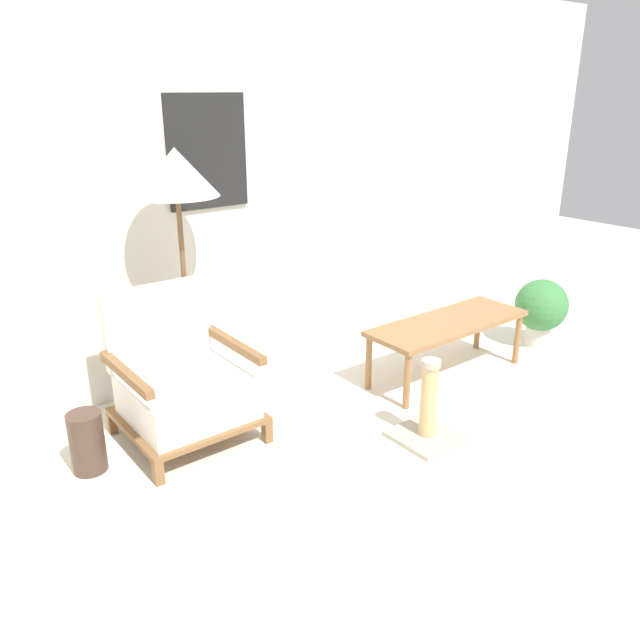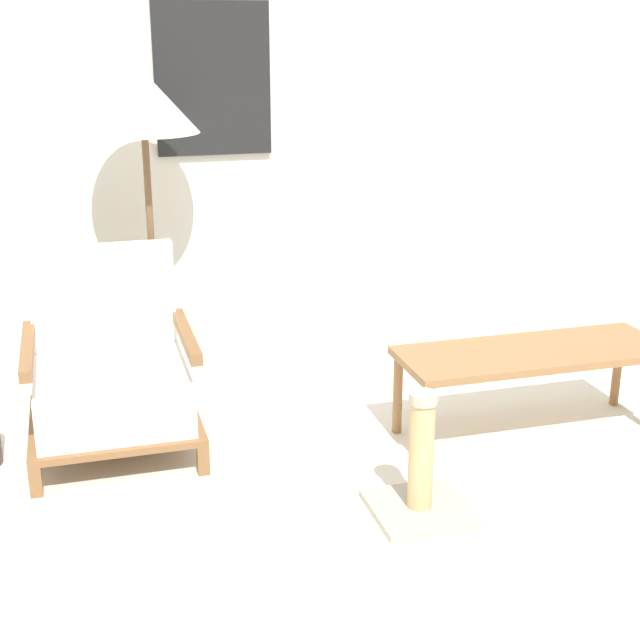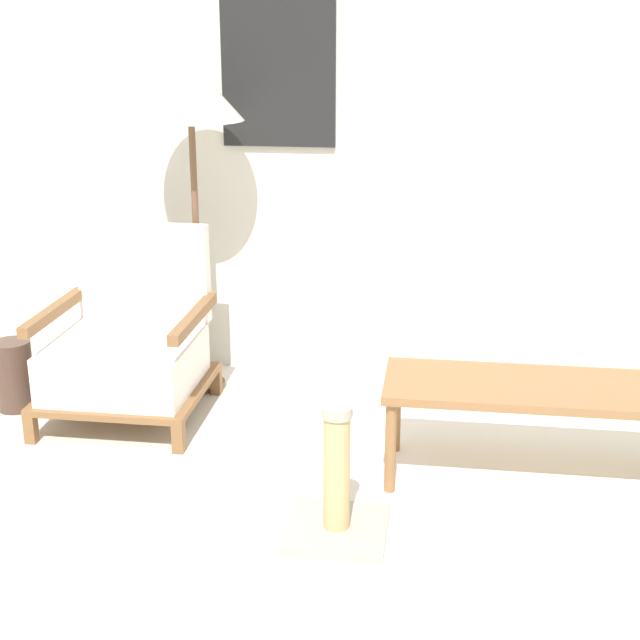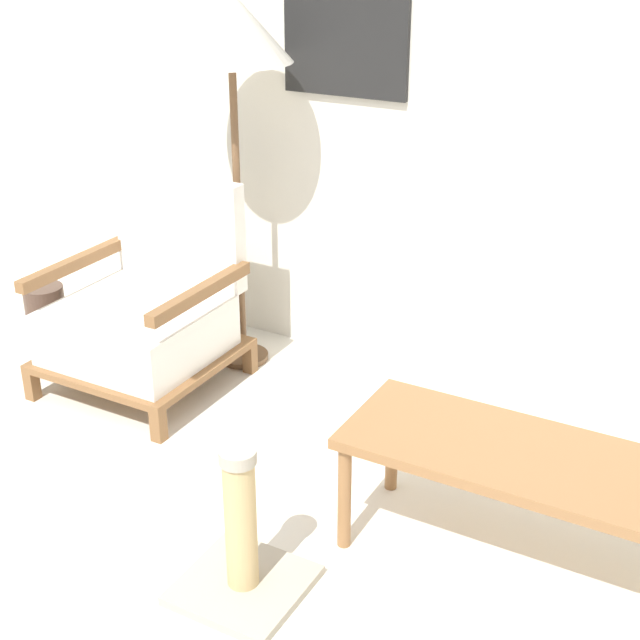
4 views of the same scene
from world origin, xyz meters
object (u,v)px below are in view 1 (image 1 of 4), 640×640
Objects in this scene: armchair at (182,384)px; scratching_post at (428,416)px; floor_lamp at (176,179)px; vase at (87,442)px; coffee_table at (448,327)px; potted_plant at (541,308)px.

scratching_post is (1.09, -0.92, -0.18)m from armchair.
floor_lamp is 2.01m from scratching_post.
armchair reaches higher than scratching_post.
floor_lamp reaches higher than armchair.
scratching_post is at bearing -28.16° from vase.
floor_lamp is 1.56m from vase.
coffee_table is (1.84, -0.40, 0.04)m from armchair.
coffee_table is 3.63× the size of vase.
scratching_post is (0.85, -1.29, -1.29)m from floor_lamp.
floor_lamp is 2.99× the size of potted_plant.
potted_plant is (1.01, -0.08, -0.06)m from coffee_table.
floor_lamp is at bearing 123.44° from scratching_post.
floor_lamp is (0.24, 0.37, 1.11)m from armchair.
armchair reaches higher than vase.
scratching_post is at bearing -39.99° from armchair.
potted_plant is (2.85, -0.47, -0.01)m from armchair.
armchair is at bearing 170.56° from potted_plant.
potted_plant is at bearing -4.29° from coffee_table.
vase is (-0.57, -0.02, -0.16)m from armchair.
potted_plant is at bearing -7.48° from vase.
armchair reaches higher than coffee_table.
potted_plant is 1.82m from scratching_post.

